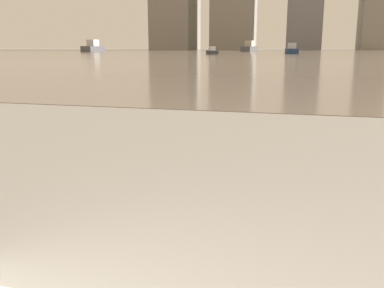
% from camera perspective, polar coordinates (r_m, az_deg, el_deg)
% --- Properties ---
extents(harbor_water, '(180.00, 110.00, 0.01)m').
position_cam_1_polar(harbor_water, '(61.74, 14.59, 11.60)').
color(harbor_water, gray).
rests_on(harbor_water, ground_plane).
extents(harbor_boat_0, '(1.91, 3.94, 1.42)m').
position_cam_1_polar(harbor_boat_0, '(58.87, 13.15, 12.12)').
color(harbor_boat_0, navy).
rests_on(harbor_boat_0, harbor_water).
extents(harbor_boat_2, '(1.92, 5.58, 2.09)m').
position_cam_1_polar(harbor_boat_2, '(79.59, -13.06, 12.42)').
color(harbor_boat_2, '#4C4C51').
rests_on(harbor_boat_2, harbor_water).
extents(harbor_boat_3, '(2.65, 5.51, 1.98)m').
position_cam_1_polar(harbor_boat_3, '(81.80, 7.67, 12.62)').
color(harbor_boat_3, '#4C4C51').
rests_on(harbor_boat_3, harbor_water).
extents(harbor_boat_4, '(2.00, 2.67, 0.96)m').
position_cam_1_polar(harbor_boat_4, '(54.59, 2.69, 12.22)').
color(harbor_boat_4, '#2D2D33').
rests_on(harbor_boat_4, harbor_water).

